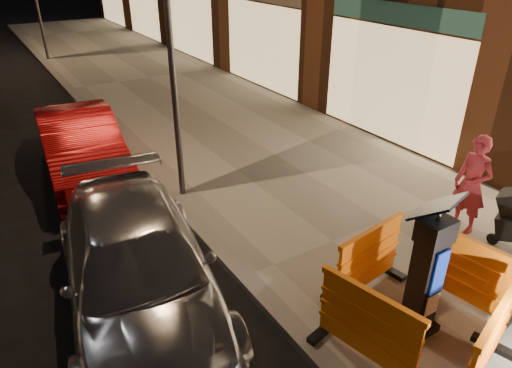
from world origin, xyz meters
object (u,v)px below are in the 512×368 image
barrier_front (488,347)px  barrier_bldgside (467,273)px  barrier_back (369,260)px  car_silver (144,306)px  parking_kiosk (427,272)px  man (472,184)px  car_red (87,176)px  barrier_kerbside (367,327)px

barrier_front → barrier_bldgside: bearing=28.8°
barrier_back → barrier_bldgside: size_ratio=1.00×
barrier_bldgside → barrier_back: bearing=35.8°
car_silver → parking_kiosk: bearing=-31.4°
barrier_bldgside → man: man is taller
barrier_bldgside → car_red: (-3.48, 7.37, -0.69)m
barrier_front → man: bearing=23.0°
barrier_bldgside → man: 2.17m
barrier_front → man: size_ratio=0.78×
barrier_bldgside → car_silver: bearing=47.6°
barrier_back → car_silver: bearing=143.3°
car_silver → man: bearing=-3.3°
man → car_red: bearing=-138.9°
barrier_front → barrier_back: size_ratio=1.00×
man → barrier_bldgside: bearing=-53.9°
barrier_bldgside → car_red: size_ratio=0.31×
barrier_front → car_silver: size_ratio=0.28×
barrier_back → man: 2.73m
barrier_front → barrier_back: 1.90m
barrier_back → barrier_front: bearing=-98.2°
parking_kiosk → car_red: parking_kiosk is taller
car_silver → barrier_bldgside: bearing=-23.6°
barrier_front → barrier_back: same height
barrier_back → car_red: bearing=103.3°
barrier_bldgside → barrier_front: bearing=125.8°
barrier_back → barrier_bldgside: 1.34m
barrier_bldgside → barrier_kerbside: bearing=80.8°
parking_kiosk → car_red: (-2.53, 7.37, -1.12)m
parking_kiosk → man: bearing=13.6°
parking_kiosk → car_red: size_ratio=0.43×
man → car_silver: bearing=-102.3°
barrier_kerbside → barrier_bldgside: bearing=-103.2°
car_silver → car_red: size_ratio=1.09×
barrier_back → car_red: barrier_back is taller
car_red → barrier_bldgside: bearing=-60.4°
barrier_front → barrier_back: bearing=73.8°
barrier_back → car_silver: barrier_back is taller
parking_kiosk → barrier_back: bearing=78.8°
parking_kiosk → barrier_bldgside: bearing=-11.2°
barrier_kerbside → barrier_bldgside: 1.90m
barrier_bldgside → man: (1.74, 1.24, 0.35)m
barrier_front → barrier_bldgside: 1.34m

